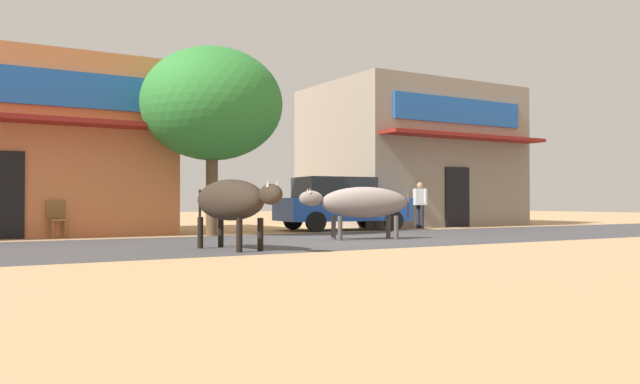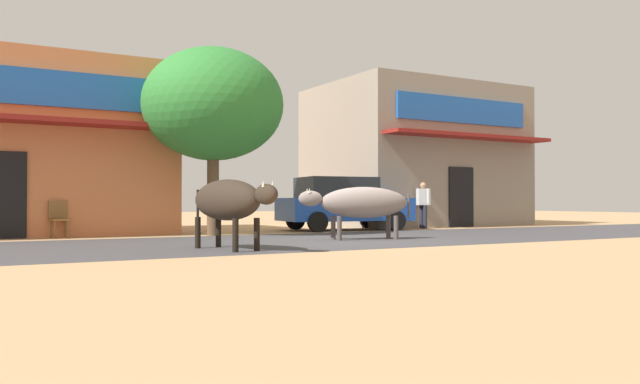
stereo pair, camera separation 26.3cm
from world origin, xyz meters
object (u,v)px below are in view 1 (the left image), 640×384
cafe_chair_near_tree (57,217)px  cow_far_dark (362,203)px  parked_hatchback_car (340,203)px  cow_near_brown (232,201)px  pedestrian_by_shop (420,202)px  roadside_tree (212,104)px

cafe_chair_near_tree → cow_far_dark: bearing=-35.1°
parked_hatchback_car → cow_near_brown: (-6.11, -5.82, 0.07)m
parked_hatchback_car → cow_near_brown: parked_hatchback_car is taller
cow_far_dark → pedestrian_by_shop: (5.18, 4.13, 0.03)m
parked_hatchback_car → cafe_chair_near_tree: size_ratio=4.57×
cow_far_dark → roadside_tree: bearing=125.5°
parked_hatchback_car → roadside_tree: bearing=-168.1°
cow_near_brown → cafe_chair_near_tree: 6.13m
cow_near_brown → parked_hatchback_car: bearing=43.6°
roadside_tree → cafe_chair_near_tree: (-3.66, 0.87, -2.93)m
parked_hatchback_car → cow_near_brown: 8.44m
roadside_tree → cow_near_brown: size_ratio=1.94×
parked_hatchback_car → cafe_chair_near_tree: (-8.26, -0.10, -0.33)m
pedestrian_by_shop → cow_far_dark: bearing=-141.5°
cow_far_dark → cafe_chair_near_tree: (-6.09, 4.27, -0.35)m
cow_near_brown → pedestrian_by_shop: pedestrian_by_shop is taller
roadside_tree → cafe_chair_near_tree: size_ratio=5.37×
cow_near_brown → cow_far_dark: size_ratio=0.94×
cow_far_dark → cafe_chair_near_tree: size_ratio=2.96×
roadside_tree → cafe_chair_near_tree: roadside_tree is taller
roadside_tree → pedestrian_by_shop: (7.61, 0.72, -2.55)m
cow_near_brown → cow_far_dark: 4.19m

